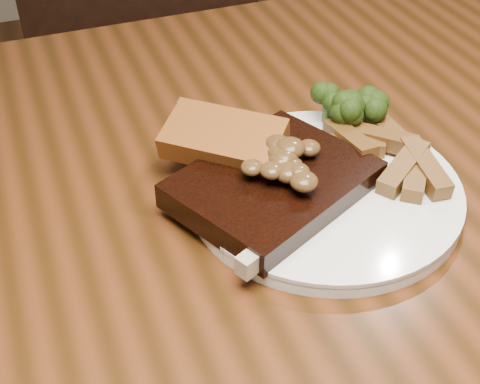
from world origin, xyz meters
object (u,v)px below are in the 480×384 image
at_px(chair_far, 150,101).
at_px(potato_wedges, 387,156).
at_px(dining_table, 237,289).
at_px(plate, 324,192).
at_px(steak, 273,184).
at_px(garlic_bread, 224,156).

relative_size(chair_far, potato_wedges, 8.45).
height_order(chair_far, potato_wedges, chair_far).
distance_m(dining_table, chair_far, 0.76).
height_order(plate, potato_wedges, potato_wedges).
xyz_separation_m(plate, steak, (-0.05, 0.01, 0.02)).
bearing_deg(dining_table, potato_wedges, 4.18).
xyz_separation_m(dining_table, potato_wedges, (0.16, 0.01, 0.12)).
height_order(chair_far, plate, chair_far).
distance_m(plate, garlic_bread, 0.10).
bearing_deg(garlic_bread, steak, -23.61).
bearing_deg(steak, potato_wedges, -24.45).
bearing_deg(steak, plate, -34.08).
relative_size(dining_table, steak, 9.23).
bearing_deg(steak, dining_table, 167.73).
bearing_deg(chair_far, dining_table, 95.53).
xyz_separation_m(dining_table, steak, (0.04, 0.01, 0.12)).
distance_m(dining_table, garlic_bread, 0.14).
bearing_deg(chair_far, plate, 102.64).
distance_m(chair_far, plate, 0.78).
distance_m(dining_table, potato_wedges, 0.20).
relative_size(chair_far, plate, 3.19).
height_order(dining_table, garlic_bread, garlic_bread).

